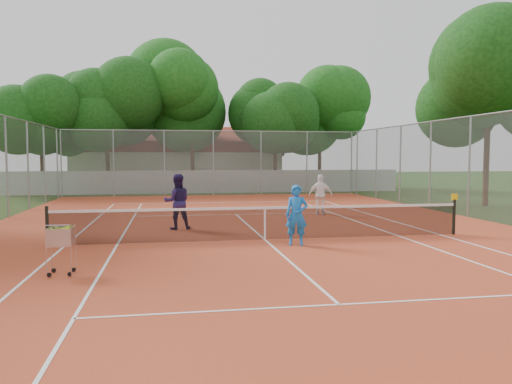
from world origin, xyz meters
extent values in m
plane|color=#16360E|center=(0.00, 0.00, 0.00)|extent=(120.00, 120.00, 0.00)
cube|color=#BB4524|center=(0.00, 0.00, 0.01)|extent=(18.00, 34.00, 0.02)
cube|color=white|center=(0.00, 0.00, 0.02)|extent=(10.98, 23.78, 0.01)
cube|color=black|center=(0.00, 0.00, 0.51)|extent=(11.88, 0.10, 0.98)
cube|color=slate|center=(0.00, 0.00, 2.00)|extent=(18.00, 34.00, 4.00)
cube|color=silver|center=(0.00, 19.00, 0.75)|extent=(26.00, 0.30, 1.50)
cube|color=beige|center=(-2.00, 29.00, 2.20)|extent=(16.40, 9.00, 4.40)
cube|color=#0E380E|center=(0.00, 22.00, 5.00)|extent=(29.00, 19.00, 10.00)
imported|color=blue|center=(0.69, -0.98, 0.84)|extent=(0.68, 0.54, 1.64)
imported|color=#221745|center=(-2.45, 2.58, 0.93)|extent=(0.95, 0.77, 1.83)
imported|color=white|center=(3.44, 5.74, 0.85)|extent=(1.05, 0.77, 1.66)
cube|color=#BABBC2|center=(-4.87, -3.49, 0.55)|extent=(0.63, 0.63, 1.06)
camera|label=1|loc=(-2.68, -13.99, 2.42)|focal=35.00mm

